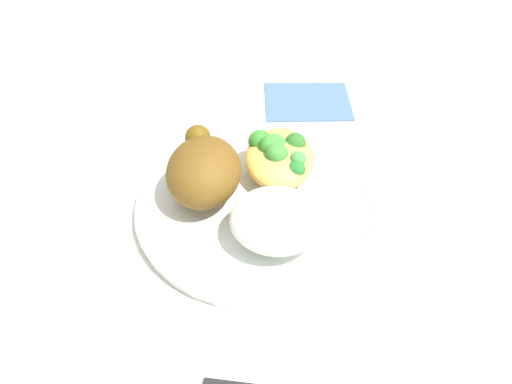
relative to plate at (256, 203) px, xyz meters
The scene contains 7 objects.
ground_plane 0.01m from the plate, ahead, with size 2.00×2.00×0.00m, color silver.
plate is the anchor object (origin of this frame).
roasted_chicken 0.07m from the plate, 82.44° to the left, with size 0.11×0.08×0.06m.
rice_pile 0.06m from the plate, 154.40° to the right, with size 0.09×0.09×0.05m, color white.
mac_cheese_with_broccoli 0.06m from the plate, 23.70° to the right, with size 0.10×0.08×0.05m.
fork 0.17m from the plate, 167.73° to the left, with size 0.02×0.14×0.01m.
napkin 0.23m from the plate, 15.39° to the right, with size 0.10×0.12×0.00m, color #47669E.
Camera 1 is at (-0.36, -0.03, 0.38)m, focal length 32.75 mm.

